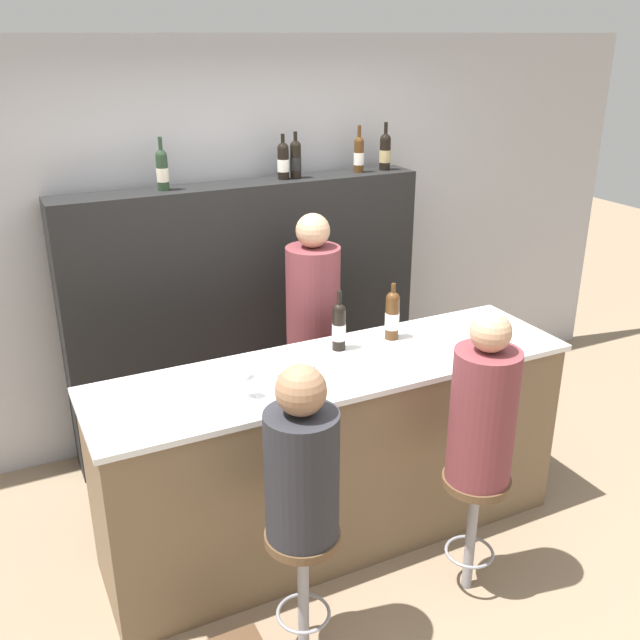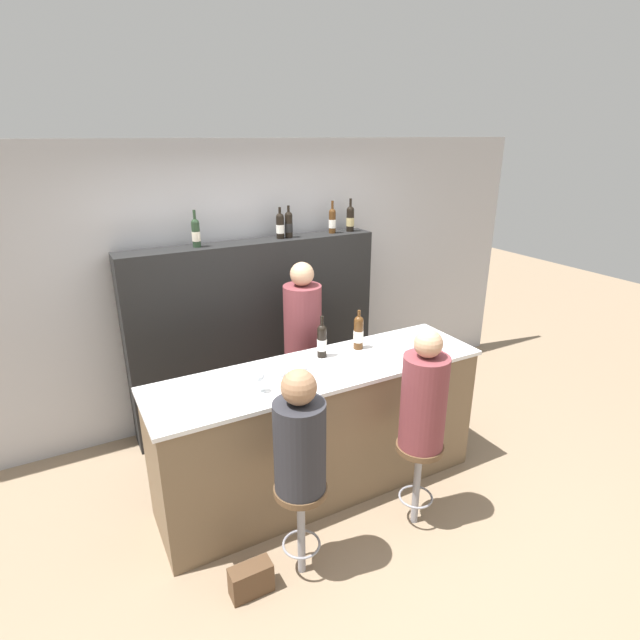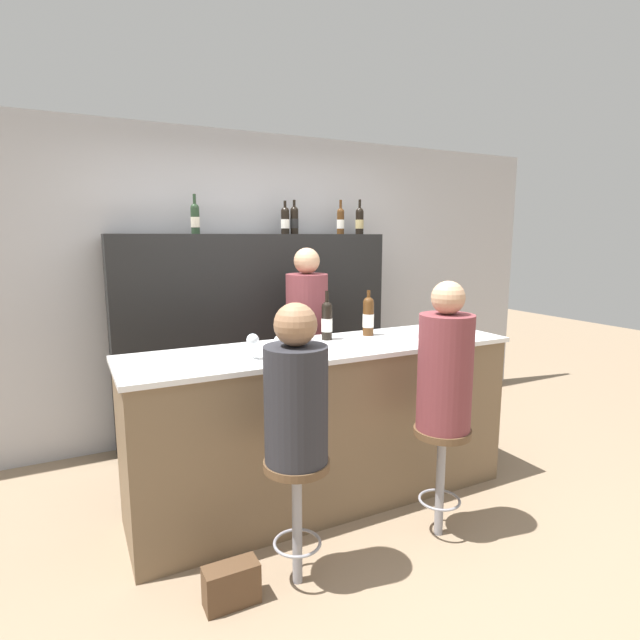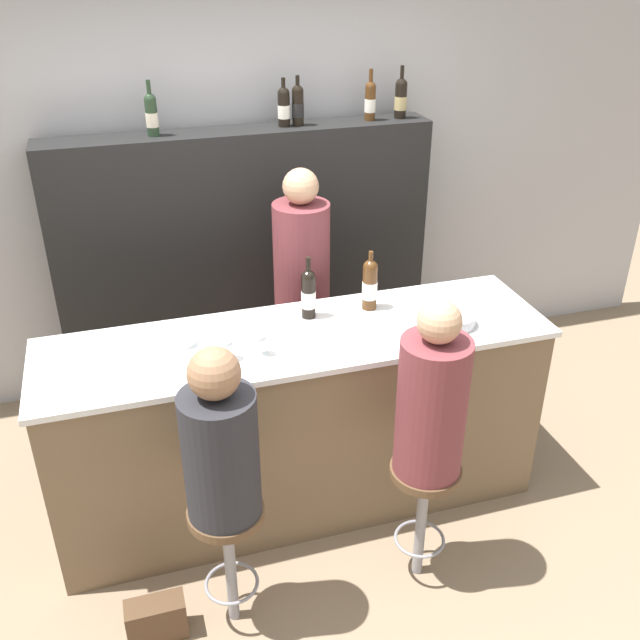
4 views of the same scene
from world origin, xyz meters
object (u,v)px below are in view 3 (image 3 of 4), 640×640
object	(u,v)px
wine_bottle_backbar_0	(195,218)
wine_glass_0	(253,341)
wine_bottle_counter_0	(327,320)
wine_bottle_backbar_4	(360,221)
metal_bowl	(434,334)
bar_stool_right	(441,454)
wine_bottle_counter_1	(368,316)
wine_glass_1	(279,342)
bar_stool_left	(297,490)
handbag	(231,585)
wine_bottle_backbar_3	(341,221)
wine_bottle_backbar_2	(294,220)
wine_glass_2	(303,339)
guest_seated_left	(296,394)
wine_bottle_backbar_1	(285,220)
bartender	(307,360)
guest_seated_right	(445,366)

from	to	relation	value
wine_bottle_backbar_0	wine_glass_0	size ratio (longest dim) A/B	2.06
wine_bottle_counter_0	wine_bottle_backbar_4	size ratio (longest dim) A/B	1.05
metal_bowl	bar_stool_right	size ratio (longest dim) A/B	0.32
wine_bottle_counter_1	wine_glass_1	xyz separation A→B (m)	(-0.79, -0.29, -0.05)
wine_bottle_backbar_0	metal_bowl	xyz separation A→B (m)	(1.27, -1.37, -0.80)
bar_stool_left	handbag	xyz separation A→B (m)	(-0.34, 0.00, -0.40)
wine_bottle_counter_1	handbag	world-z (taller)	wine_bottle_counter_1
wine_bottle_backbar_3	wine_bottle_backbar_4	distance (m)	0.20
wine_bottle_backbar_2	handbag	bearing A→B (deg)	-122.08
wine_bottle_backbar_2	wine_glass_2	xyz separation A→B (m)	(-0.56, -1.37, -0.74)
bar_stool_right	wine_bottle_backbar_2	bearing A→B (deg)	91.65
wine_bottle_backbar_4	bar_stool_right	bearing A→B (deg)	-107.46
wine_bottle_counter_0	wine_bottle_backbar_2	size ratio (longest dim) A/B	1.14
wine_bottle_backbar_2	wine_glass_2	distance (m)	1.66
guest_seated_left	bar_stool_right	world-z (taller)	guest_seated_left
wine_bottle_backbar_4	wine_bottle_backbar_3	bearing A→B (deg)	180.00
wine_bottle_counter_0	wine_glass_1	bearing A→B (deg)	-147.82
wine_bottle_counter_0	wine_bottle_backbar_1	size ratio (longest dim) A/B	1.18
wine_bottle_counter_0	metal_bowl	bearing A→B (deg)	-23.71
bar_stool_right	bartender	distance (m)	1.43
wine_bottle_counter_1	guest_seated_left	distance (m)	1.26
wine_bottle_backbar_1	bar_stool_left	bearing A→B (deg)	-111.91
bar_stool_left	bartender	world-z (taller)	bartender
metal_bowl	bar_stool_left	size ratio (longest dim) A/B	0.32
wine_bottle_counter_0	wine_glass_1	distance (m)	0.55
wine_bottle_backbar_3	wine_glass_2	size ratio (longest dim) A/B	2.40
wine_bottle_backbar_0	guest_seated_right	world-z (taller)	wine_bottle_backbar_0
wine_bottle_backbar_0	wine_glass_1	world-z (taller)	wine_bottle_backbar_0
wine_bottle_counter_0	handbag	distance (m)	1.65
guest_seated_left	wine_bottle_counter_1	bearing A→B (deg)	41.75
wine_bottle_backbar_2	handbag	distance (m)	2.86
bar_stool_left	bartender	distance (m)	1.59
bar_stool_right	wine_bottle_backbar_3	bearing A→B (deg)	78.16
guest_seated_left	handbag	bearing A→B (deg)	180.00
wine_glass_1	bartender	size ratio (longest dim) A/B	0.08
guest_seated_right	wine_glass_1	bearing A→B (deg)	145.15
wine_bottle_counter_1	guest_seated_right	size ratio (longest dim) A/B	0.38
wine_bottle_counter_0	wine_bottle_backbar_0	size ratio (longest dim) A/B	1.07
wine_bottle_backbar_1	handbag	bearing A→B (deg)	-120.20
wine_bottle_backbar_2	wine_glass_1	size ratio (longest dim) A/B	2.32
wine_bottle_counter_0	metal_bowl	world-z (taller)	wine_bottle_counter_0
bar_stool_right	bartender	size ratio (longest dim) A/B	0.40
wine_glass_1	wine_bottle_counter_0	bearing A→B (deg)	32.18
wine_bottle_backbar_2	metal_bowl	size ratio (longest dim) A/B	1.37
guest_seated_right	bartender	distance (m)	1.43
wine_bottle_counter_0	bar_stool_left	size ratio (longest dim) A/B	0.50
wine_bottle_backbar_2	wine_bottle_backbar_3	distance (m)	0.45
wine_bottle_counter_0	wine_glass_2	size ratio (longest dim) A/B	2.61
metal_bowl	handbag	size ratio (longest dim) A/B	0.81
wine_bottle_backbar_4	bartender	distance (m)	1.45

